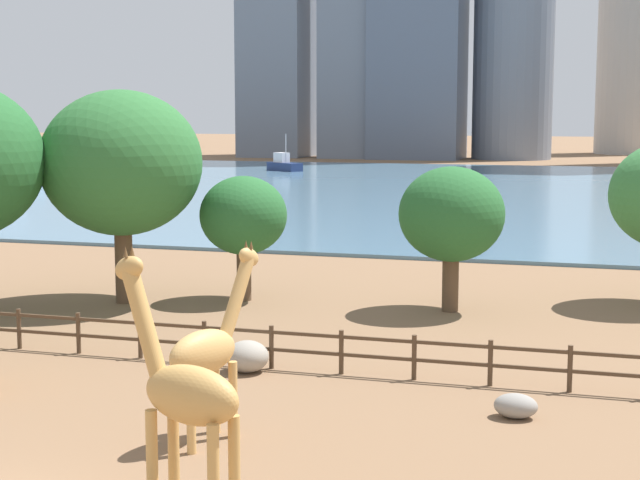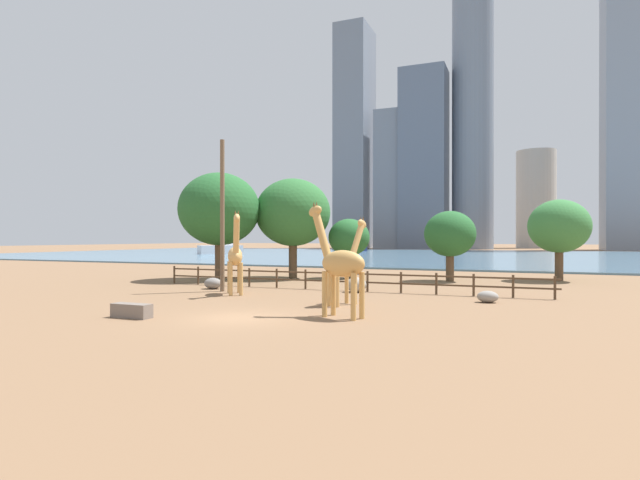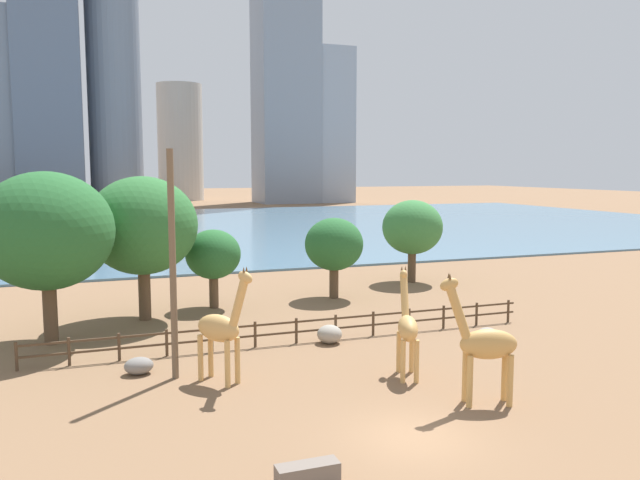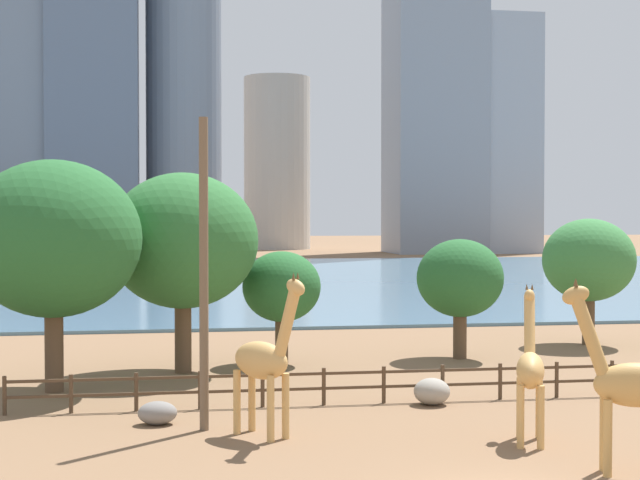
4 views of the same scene
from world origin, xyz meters
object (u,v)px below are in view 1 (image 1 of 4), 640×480
Objects in this scene: giraffe_tall at (185,393)px; boulder_by_pole at (247,356)px; boulder_near_fence at (516,406)px; tree_left_large at (243,216)px; boat_sailboat at (284,165)px; giraffe_companion at (208,351)px; tree_left_small at (121,164)px; tree_right_small at (452,215)px.

boulder_by_pole is at bearing -58.69° from giraffe_tall.
boulder_near_fence is 0.22× the size of tree_left_large.
boat_sailboat is (-36.59, 90.33, 0.65)m from boulder_near_fence.
giraffe_companion is 0.54× the size of tree_left_small.
giraffe_tall reaches higher than boulder_near_fence.
tree_left_small is (-10.85, 18.11, 3.21)m from giraffe_tall.
tree_left_large reaches higher than boat_sailboat.
giraffe_companion is 16.62m from tree_right_small.
tree_left_large is at bearing -178.63° from tree_right_small.
boulder_by_pole is 0.25× the size of tree_left_large.
tree_left_large is (-11.94, 12.34, 3.09)m from boulder_near_fence.
tree_left_small is (-16.34, 10.54, 5.22)m from boulder_near_fence.
boat_sailboat is (-20.26, 79.79, -4.57)m from tree_left_small.
boat_sailboat is (-24.65, 77.99, -2.44)m from tree_left_large.
giraffe_companion is at bearing -100.47° from tree_right_small.
boulder_near_fence is 0.20× the size of tree_right_small.
boulder_near_fence is (5.49, 7.57, -2.02)m from giraffe_tall.
tree_left_small reaches higher than boat_sailboat.
giraffe_tall is 9.56m from boulder_near_fence.
boulder_near_fence is 20.13m from tree_left_small.
tree_left_large is 5.20m from tree_left_small.
tree_left_small reaches higher than tree_left_large.
tree_left_small is at bearing 147.17° from boulder_near_fence.
boulder_near_fence is 0.21× the size of boat_sailboat.
tree_right_small reaches higher than boat_sailboat.
tree_right_small reaches higher than tree_left_large.
tree_left_large is 8.31m from tree_right_small.
giraffe_tall is 21.35m from tree_left_small.
giraffe_companion is at bearing -38.02° from boat_sailboat.
giraffe_companion is at bearing -77.61° from boulder_by_pole.
tree_left_large is (-5.29, 16.07, 1.26)m from giraffe_companion.
boat_sailboat reaches higher than giraffe_companion.
boulder_by_pole is at bearing -37.68° from boat_sailboat.
giraffe_tall is 102.73m from boat_sailboat.
boulder_near_fence is 0.86× the size of boulder_by_pole.
giraffe_tall is 4.01m from giraffe_companion.
giraffe_tall is at bearing -38.05° from boat_sailboat.
tree_left_large reaches higher than boulder_near_fence.
giraffe_companion is 98.72m from boat_sailboat.
boulder_near_fence is at bearing -45.93° from tree_left_large.
tree_right_small reaches higher than giraffe_tall.
giraffe_tall is 1.11× the size of giraffe_companion.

